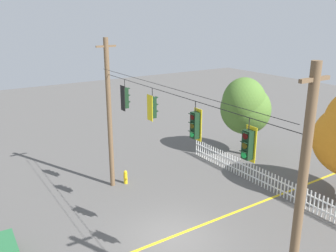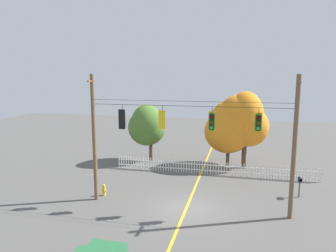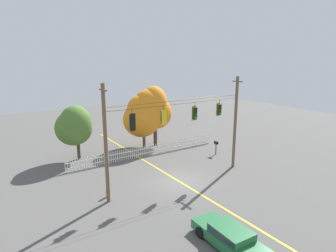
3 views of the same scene
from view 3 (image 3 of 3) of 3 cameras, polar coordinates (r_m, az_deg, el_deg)
name	(u,v)px [view 3 (image 3 of 3)]	position (r m, az deg, el deg)	size (l,w,h in m)	color
ground	(179,182)	(24.16, 2.24, -10.86)	(80.00, 80.00, 0.00)	#565451
lane_centerline_stripe	(179,181)	(24.16, 2.24, -10.85)	(0.16, 36.00, 0.01)	gold
signal_support_span	(180,131)	(22.75, 2.34, -1.06)	(12.51, 1.10, 8.32)	brown
traffic_signal_southbound_primary	(132,122)	(20.37, -7.10, 0.81)	(0.43, 0.38, 1.53)	black
traffic_signal_eastbound_side	(163,117)	(21.60, -0.93, 1.79)	(0.43, 0.38, 1.42)	black
traffic_signal_northbound_primary	(195,113)	(23.34, 5.28, 2.50)	(0.43, 0.38, 1.51)	black
traffic_signal_westbound_side	(219,110)	(25.03, 10.02, 3.20)	(0.43, 0.38, 1.42)	black
white_picket_fence	(148,150)	(30.00, -3.96, -4.81)	(16.73, 0.06, 1.12)	white
autumn_maple_near_fence	(75,126)	(29.23, -17.90, 0.02)	(3.54, 3.43, 5.50)	#473828
autumn_maple_mid	(143,116)	(32.27, -4.91, 1.96)	(4.31, 4.04, 5.98)	brown
autumn_oak_far_east	(153,108)	(32.64, -2.90, 3.65)	(4.37, 3.44, 6.82)	#473828
parked_car	(230,236)	(16.87, 12.04, -20.47)	(2.03, 4.59, 1.15)	#286B3D
fire_hydrant	(107,192)	(22.03, -11.82, -12.52)	(0.38, 0.22, 0.81)	gold
roadside_mailbox	(216,144)	(30.56, 9.45, -3.44)	(0.25, 0.44, 1.43)	brown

